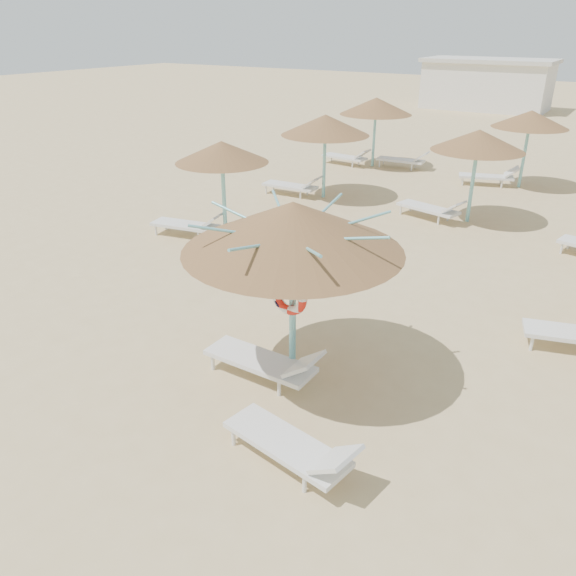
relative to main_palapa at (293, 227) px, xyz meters
The scene contains 6 objects.
ground 2.65m from the main_palapa, 106.34° to the right, with size 120.00×120.00×0.00m, color tan.
main_palapa is the anchor object (origin of this frame).
lounger_main_a 2.31m from the main_palapa, 131.67° to the right, with size 2.06×0.64×0.75m.
lounger_main_b 3.13m from the main_palapa, 57.46° to the right, with size 2.04×0.91×0.72m.
palapa_field 10.03m from the main_palapa, 83.92° to the left, with size 18.65×14.53×2.72m.
service_hut 35.18m from the main_palapa, 100.00° to the left, with size 8.40×4.40×3.25m.
Camera 1 is at (4.29, -6.33, 5.36)m, focal length 35.00 mm.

